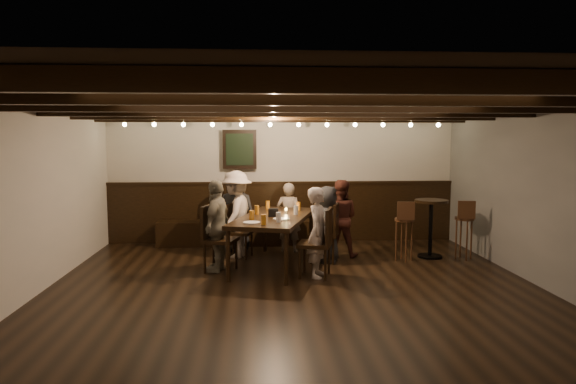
{
  "coord_description": "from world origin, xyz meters",
  "views": [
    {
      "loc": [
        -0.51,
        -6.15,
        1.96
      ],
      "look_at": [
        -0.04,
        1.3,
        1.17
      ],
      "focal_mm": 32.0,
      "sensor_mm": 36.0,
      "label": 1
    }
  ],
  "objects": [
    {
      "name": "pint_c",
      "position": [
        -0.5,
        1.74,
        0.85
      ],
      "size": [
        0.07,
        0.07,
        0.14
      ],
      "primitive_type": "cylinder",
      "color": "#BF7219",
      "rests_on": "dining_table"
    },
    {
      "name": "pint_b",
      "position": [
        0.18,
        2.12,
        0.85
      ],
      "size": [
        0.07,
        0.07,
        0.14
      ],
      "primitive_type": "cylinder",
      "color": "#BF7219",
      "rests_on": "dining_table"
    },
    {
      "name": "pint_d",
      "position": [
        0.11,
        1.67,
        0.85
      ],
      "size": [
        0.07,
        0.07,
        0.14
      ],
      "primitive_type": "cylinder",
      "color": "silver",
      "rests_on": "dining_table"
    },
    {
      "name": "person_bench_right",
      "position": [
        0.88,
        2.18,
        0.64
      ],
      "size": [
        0.73,
        0.63,
        1.28
      ],
      "primitive_type": "imported",
      "rotation": [
        0.0,
        0.0,
        2.86
      ],
      "color": "#50251B",
      "rests_on": "floor"
    },
    {
      "name": "dining_table",
      "position": [
        -0.23,
        1.56,
        0.71
      ],
      "size": [
        1.47,
        2.25,
        0.78
      ],
      "rotation": [
        0.0,
        0.0,
        -0.28
      ],
      "color": "black",
      "rests_on": "floor"
    },
    {
      "name": "candle",
      "position": [
        -0.04,
        1.82,
        0.8
      ],
      "size": [
        0.05,
        0.05,
        0.05
      ],
      "primitive_type": "cylinder",
      "color": "beige",
      "rests_on": "dining_table"
    },
    {
      "name": "bar_stool_left",
      "position": [
        1.85,
        1.78,
        0.36
      ],
      "size": [
        0.31,
        0.33,
        0.97
      ],
      "rotation": [
        0.0,
        0.0,
        -0.15
      ],
      "color": "#3B2613",
      "rests_on": "floor"
    },
    {
      "name": "person_bench_centre",
      "position": [
        0.05,
        2.57,
        0.6
      ],
      "size": [
        0.5,
        0.4,
        1.2
      ],
      "primitive_type": "imported",
      "rotation": [
        0.0,
        0.0,
        2.86
      ],
      "color": "slate",
      "rests_on": "floor"
    },
    {
      "name": "pint_g",
      "position": [
        -0.41,
        0.78,
        0.85
      ],
      "size": [
        0.07,
        0.07,
        0.14
      ],
      "primitive_type": "cylinder",
      "color": "#BF7219",
      "rests_on": "dining_table"
    },
    {
      "name": "person_bench_left",
      "position": [
        -0.85,
        2.67,
        0.69
      ],
      "size": [
        0.77,
        0.61,
        1.39
      ],
      "primitive_type": "imported",
      "rotation": [
        0.0,
        0.0,
        2.86
      ],
      "color": "#242426",
      "rests_on": "floor"
    },
    {
      "name": "room",
      "position": [
        -0.29,
        2.21,
        1.07
      ],
      "size": [
        7.0,
        7.0,
        7.0
      ],
      "color": "black",
      "rests_on": "ground"
    },
    {
      "name": "pint_a",
      "position": [
        -0.31,
        2.31,
        0.85
      ],
      "size": [
        0.07,
        0.07,
        0.14
      ],
      "primitive_type": "cylinder",
      "color": "#BF7219",
      "rests_on": "dining_table"
    },
    {
      "name": "chair_right_near",
      "position": [
        0.58,
        1.8,
        0.28
      ],
      "size": [
        0.52,
        0.52,
        0.93
      ],
      "rotation": [
        0.0,
        0.0,
        1.29
      ],
      "color": "black",
      "rests_on": "floor"
    },
    {
      "name": "chair_left_near",
      "position": [
        -0.8,
        2.19,
        0.27
      ],
      "size": [
        0.49,
        0.49,
        0.88
      ],
      "rotation": [
        0.0,
        0.0,
        -1.85
      ],
      "color": "black",
      "rests_on": "floor"
    },
    {
      "name": "pint_f",
      "position": [
        -0.19,
        0.98,
        0.85
      ],
      "size": [
        0.07,
        0.07,
        0.14
      ],
      "primitive_type": "cylinder",
      "color": "silver",
      "rests_on": "dining_table"
    },
    {
      "name": "high_top_table",
      "position": [
        2.35,
        1.98,
        0.63
      ],
      "size": [
        0.54,
        0.54,
        0.96
      ],
      "color": "black",
      "rests_on": "floor"
    },
    {
      "name": "condiment_caddy",
      "position": [
        -0.25,
        1.51,
        0.84
      ],
      "size": [
        0.15,
        0.1,
        0.12
      ],
      "primitive_type": "cube",
      "color": "black",
      "rests_on": "dining_table"
    },
    {
      "name": "person_right_near",
      "position": [
        0.61,
        1.79,
        0.6
      ],
      "size": [
        0.53,
        0.67,
        1.21
      ],
      "primitive_type": "imported",
      "rotation": [
        0.0,
        0.0,
        1.29
      ],
      "color": "#242527",
      "rests_on": "floor"
    },
    {
      "name": "chair_right_far",
      "position": [
        0.34,
        0.93,
        0.3
      ],
      "size": [
        0.55,
        0.55,
        0.98
      ],
      "rotation": [
        0.0,
        0.0,
        1.29
      ],
      "color": "black",
      "rests_on": "floor"
    },
    {
      "name": "person_right_far",
      "position": [
        0.36,
        0.92,
        0.64
      ],
      "size": [
        0.42,
        0.53,
        1.28
      ],
      "primitive_type": "imported",
      "rotation": [
        0.0,
        0.0,
        1.29
      ],
      "color": "#B6A79A",
      "rests_on": "floor"
    },
    {
      "name": "pint_e",
      "position": [
        -0.57,
        1.19,
        0.85
      ],
      "size": [
        0.07,
        0.07,
        0.14
      ],
      "primitive_type": "cylinder",
      "color": "#BF7219",
      "rests_on": "dining_table"
    },
    {
      "name": "bar_stool_right",
      "position": [
        2.85,
        1.83,
        0.36
      ],
      "size": [
        0.32,
        0.33,
        0.97
      ],
      "rotation": [
        0.0,
        0.0,
        -0.2
      ],
      "color": "#3B2613",
      "rests_on": "floor"
    },
    {
      "name": "plate_far",
      "position": [
        -0.14,
        1.22,
        0.79
      ],
      "size": [
        0.24,
        0.24,
        0.01
      ],
      "primitive_type": "cylinder",
      "color": "white",
      "rests_on": "dining_table"
    },
    {
      "name": "person_left_near",
      "position": [
        -0.83,
        2.2,
        0.72
      ],
      "size": [
        0.76,
        1.03,
        1.43
      ],
      "primitive_type": "imported",
      "rotation": [
        0.0,
        0.0,
        -1.85
      ],
      "color": "#AFA194",
      "rests_on": "floor"
    },
    {
      "name": "person_left_far",
      "position": [
        -1.08,
        1.33,
        0.68
      ],
      "size": [
        0.54,
        0.86,
        1.36
      ],
      "primitive_type": "imported",
      "rotation": [
        0.0,
        0.0,
        -1.85
      ],
      "color": "gray",
      "rests_on": "floor"
    },
    {
      "name": "chair_left_far",
      "position": [
        -1.05,
        1.33,
        0.3
      ],
      "size": [
        0.55,
        0.55,
        0.98
      ],
      "rotation": [
        0.0,
        0.0,
        -1.85
      ],
      "color": "black",
      "rests_on": "floor"
    },
    {
      "name": "plate_near",
      "position": [
        -0.57,
        0.93,
        0.79
      ],
      "size": [
        0.24,
        0.24,
        0.01
      ],
      "primitive_type": "cylinder",
      "color": "white",
      "rests_on": "dining_table"
    }
  ]
}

